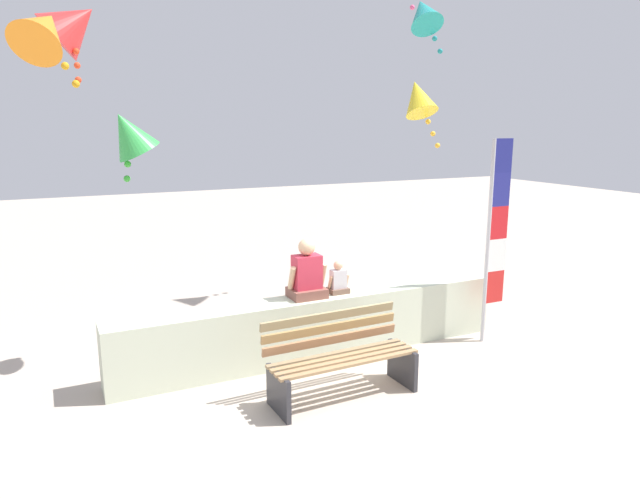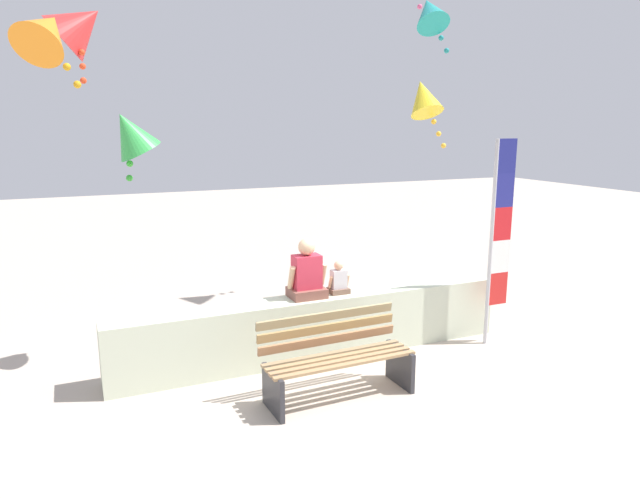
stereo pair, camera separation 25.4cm
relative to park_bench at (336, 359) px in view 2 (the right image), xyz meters
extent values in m
plane|color=#BBAC9C|center=(0.22, 0.25, -0.42)|extent=(40.00, 40.00, 0.00)
cube|color=beige|center=(0.22, 1.08, -0.02)|extent=(5.14, 0.45, 0.79)
cube|color=#A07C53|center=(0.01, -0.25, 0.03)|extent=(1.65, 0.11, 0.03)
cube|color=#A27C54|center=(0.00, -0.14, 0.03)|extent=(1.65, 0.11, 0.03)
cube|color=#A27F54|center=(0.00, -0.03, 0.03)|extent=(1.65, 0.11, 0.03)
cube|color=#957C58|center=(0.00, 0.08, 0.03)|extent=(1.65, 0.11, 0.03)
cube|color=#A4724E|center=(-0.01, 0.19, 0.15)|extent=(1.65, 0.09, 0.10)
cube|color=#A27E4C|center=(-0.01, 0.21, 0.28)|extent=(1.65, 0.09, 0.10)
cube|color=#95825B|center=(-0.01, 0.24, 0.41)|extent=(1.65, 0.09, 0.10)
cube|color=#2D2D33|center=(-0.76, -0.10, -0.19)|extent=(0.06, 0.53, 0.45)
cube|color=#2D2D33|center=(0.77, -0.06, -0.19)|extent=(0.06, 0.53, 0.45)
cube|color=brown|center=(0.11, 1.11, 0.43)|extent=(0.44, 0.36, 0.12)
cube|color=#C93044|center=(0.11, 1.11, 0.70)|extent=(0.34, 0.22, 0.42)
cylinder|color=#DFB086|center=(-0.10, 1.09, 0.65)|extent=(0.07, 0.17, 0.30)
cylinder|color=#DFB086|center=(0.32, 1.09, 0.65)|extent=(0.07, 0.17, 0.30)
sphere|color=#DFB086|center=(0.11, 1.11, 1.01)|extent=(0.21, 0.21, 0.21)
cube|color=brown|center=(0.55, 1.11, 0.40)|extent=(0.25, 0.20, 0.07)
cube|color=silver|center=(0.55, 1.11, 0.56)|extent=(0.19, 0.12, 0.24)
cylinder|color=#DFAD85|center=(0.43, 1.10, 0.53)|extent=(0.04, 0.10, 0.17)
cylinder|color=#DFAD85|center=(0.67, 1.10, 0.53)|extent=(0.04, 0.10, 0.17)
sphere|color=#DFAD85|center=(0.55, 1.11, 0.73)|extent=(0.12, 0.12, 0.12)
cylinder|color=#B7B7BC|center=(2.49, 0.57, 0.94)|extent=(0.05, 0.05, 2.72)
cube|color=red|center=(2.66, 0.57, 0.33)|extent=(0.29, 0.02, 0.44)
cube|color=white|center=(2.66, 0.57, 0.77)|extent=(0.29, 0.02, 0.44)
cube|color=red|center=(2.66, 0.57, 1.21)|extent=(0.29, 0.02, 0.44)
cube|color=navy|center=(2.66, 0.57, 1.65)|extent=(0.29, 0.02, 0.44)
cube|color=navy|center=(2.66, 0.57, 2.08)|extent=(0.29, 0.02, 0.44)
cone|color=red|center=(-2.17, 3.22, 3.74)|extent=(0.96, 0.78, 0.92)
sphere|color=#EE401E|center=(-2.18, 3.12, 3.56)|extent=(0.08, 0.08, 0.08)
sphere|color=#EE401E|center=(-2.19, 3.02, 3.38)|extent=(0.08, 0.08, 0.08)
sphere|color=#EE401E|center=(-2.20, 2.92, 3.20)|extent=(0.08, 0.08, 0.08)
sphere|color=#EE401E|center=(-2.21, 2.82, 3.02)|extent=(0.08, 0.08, 0.08)
sphere|color=#F15386|center=(2.95, 3.16, 4.33)|extent=(0.08, 0.08, 0.08)
cone|color=teal|center=(2.67, 2.45, 4.11)|extent=(0.60, 0.76, 0.68)
sphere|color=teal|center=(2.77, 2.43, 3.93)|extent=(0.08, 0.08, 0.08)
sphere|color=teal|center=(2.86, 2.42, 3.75)|extent=(0.08, 0.08, 0.08)
sphere|color=teal|center=(2.96, 2.40, 3.57)|extent=(0.08, 0.08, 0.08)
cone|color=orange|center=(-2.58, 1.71, 3.43)|extent=(0.86, 0.93, 0.75)
sphere|color=orange|center=(-2.49, 1.66, 3.25)|extent=(0.08, 0.08, 0.08)
sphere|color=orange|center=(-2.40, 1.61, 3.07)|extent=(0.08, 0.08, 0.08)
sphere|color=orange|center=(-2.32, 1.56, 2.89)|extent=(0.08, 0.08, 0.08)
cone|color=green|center=(-1.79, 1.79, 2.38)|extent=(0.70, 0.55, 0.65)
sphere|color=green|center=(-1.80, 1.89, 2.20)|extent=(0.08, 0.08, 0.08)
sphere|color=green|center=(-1.80, 1.99, 2.02)|extent=(0.08, 0.08, 0.08)
sphere|color=green|center=(-1.81, 2.09, 1.84)|extent=(0.08, 0.08, 0.08)
cone|color=yellow|center=(2.46, 2.21, 2.88)|extent=(0.51, 0.68, 0.68)
sphere|color=yellow|center=(2.56, 2.21, 2.70)|extent=(0.08, 0.08, 0.08)
sphere|color=yellow|center=(2.66, 2.22, 2.52)|extent=(0.08, 0.08, 0.08)
sphere|color=yellow|center=(2.76, 2.22, 2.34)|extent=(0.08, 0.08, 0.08)
sphere|color=yellow|center=(2.86, 2.22, 2.16)|extent=(0.08, 0.08, 0.08)
camera|label=1|loc=(-2.73, -5.16, 2.48)|focal=32.34mm
camera|label=2|loc=(-2.50, -5.26, 2.48)|focal=32.34mm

